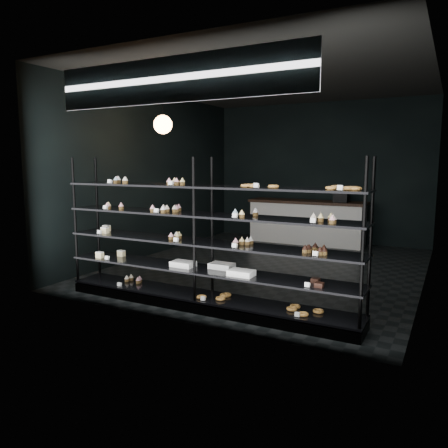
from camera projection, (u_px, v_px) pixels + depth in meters
name	position (u px, v px, depth m)	size (l,w,h in m)	color
room	(271.00, 176.00, 7.53)	(5.01, 6.01, 3.20)	black
display_shelf	(202.00, 260.00, 5.50)	(4.00, 0.50, 1.91)	black
signage	(174.00, 80.00, 4.81)	(3.30, 0.05, 0.50)	#0B0D3A
pendant_lamp	(163.00, 124.00, 7.08)	(0.30, 0.30, 0.88)	black
service_counter	(307.00, 221.00, 9.92)	(2.64, 0.65, 1.23)	silver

